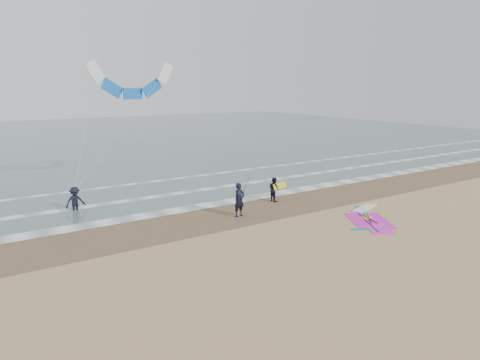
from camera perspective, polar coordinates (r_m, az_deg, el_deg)
ground at (r=21.65m, az=10.95°, el=-7.61°), size 120.00×120.00×0.00m
sea_water at (r=64.57m, az=-19.97°, el=5.22°), size 120.00×80.00×0.02m
wet_sand_band at (r=26.06m, az=1.81°, el=-3.90°), size 120.00×5.00×0.01m
foam_waterline at (r=29.68m, az=-3.07°, el=-1.81°), size 120.00×9.15×0.02m
windsurf_rig at (r=25.50m, az=16.84°, el=-4.75°), size 4.88×4.62×0.12m
person_standing at (r=24.37m, az=-0.09°, el=-2.67°), size 0.78×0.58×1.96m
person_walking at (r=27.74m, az=4.56°, el=-1.24°), size 0.60×0.77×1.58m
person_wading at (r=27.35m, az=-21.17°, el=-2.01°), size 1.26×0.84×1.81m
held_pole at (r=24.41m, az=0.50°, el=-1.53°), size 0.17×0.86×1.82m
carried_kiteboard at (r=27.85m, az=5.34°, el=-0.76°), size 1.30×0.51×0.39m
surf_kite at (r=31.84m, az=-14.18°, el=12.38°), size 8.53×4.29×7.87m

